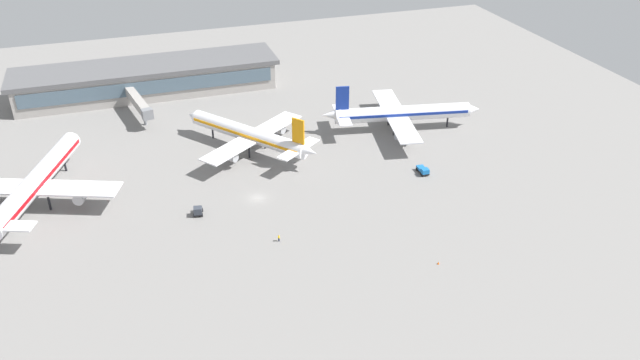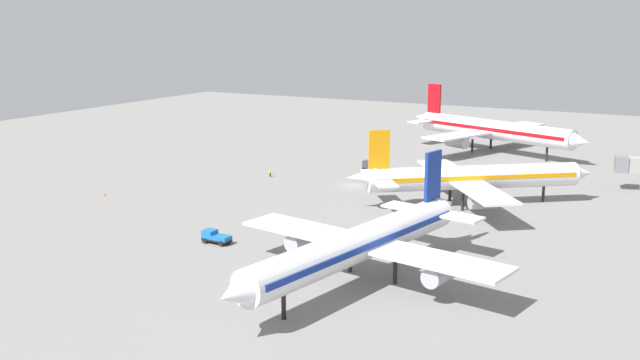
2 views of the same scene
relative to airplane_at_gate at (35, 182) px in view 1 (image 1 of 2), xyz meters
The scene contains 10 objects.
ground 53.13m from the airplane_at_gate, 164.26° to the left, with size 288.00×288.00×0.00m, color gray.
terminal_building 71.04m from the airplane_at_gate, 116.44° to the right, with size 86.75×20.55×10.04m.
airplane_at_gate is the anchor object (origin of this frame).
airplane_taxiing 55.91m from the airplane_at_gate, 168.59° to the right, with size 33.19×39.20×14.11m.
airplane_distant 101.00m from the airplane_at_gate, behind, with size 47.84×38.82×14.63m.
pushback_tractor 96.65m from the airplane_at_gate, behind, with size 2.31×4.45×1.90m.
baggage_tug 40.10m from the airplane_at_gate, 154.02° to the left, with size 2.70×3.48×2.30m.
ground_crew_worker 61.50m from the airplane_at_gate, 146.67° to the left, with size 0.53×0.53×1.67m.
jet_bridge 51.08m from the airplane_at_gate, 122.20° to the right, with size 7.13×23.23×6.74m.
safety_cone_near_gate 96.52m from the airplane_at_gate, 147.24° to the left, with size 0.44×0.44×0.60m, color #EA590C.
Camera 1 is at (26.85, 131.84, 82.68)m, focal length 35.73 mm.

